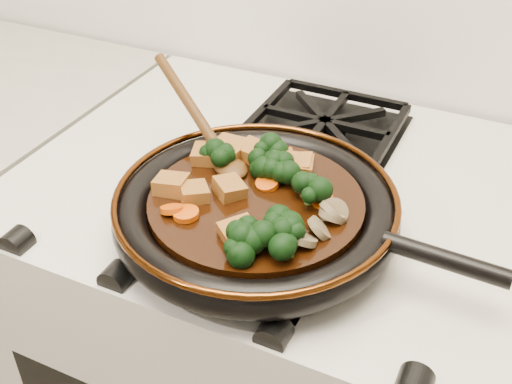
% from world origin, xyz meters
% --- Properties ---
extents(stove, '(0.76, 0.60, 0.90)m').
position_xyz_m(stove, '(0.00, 1.69, 0.45)').
color(stove, beige).
rests_on(stove, ground).
extents(burner_grate_front, '(0.23, 0.23, 0.03)m').
position_xyz_m(burner_grate_front, '(0.00, 1.55, 0.91)').
color(burner_grate_front, black).
rests_on(burner_grate_front, stove).
extents(burner_grate_back, '(0.23, 0.23, 0.03)m').
position_xyz_m(burner_grate_back, '(0.00, 1.83, 0.91)').
color(burner_grate_back, black).
rests_on(burner_grate_back, stove).
extents(skillet, '(0.48, 0.35, 0.05)m').
position_xyz_m(skillet, '(0.01, 1.55, 0.94)').
color(skillet, black).
rests_on(skillet, burner_grate_front).
extents(braising_sauce, '(0.26, 0.26, 0.02)m').
position_xyz_m(braising_sauce, '(0.01, 1.55, 0.95)').
color(braising_sauce, black).
rests_on(braising_sauce, skillet).
extents(tofu_cube_0, '(0.05, 0.05, 0.03)m').
position_xyz_m(tofu_cube_0, '(0.03, 1.63, 0.97)').
color(tofu_cube_0, brown).
rests_on(tofu_cube_0, braising_sauce).
extents(tofu_cube_1, '(0.05, 0.05, 0.03)m').
position_xyz_m(tofu_cube_1, '(0.03, 1.63, 0.97)').
color(tofu_cube_1, brown).
rests_on(tofu_cube_1, braising_sauce).
extents(tofu_cube_2, '(0.05, 0.05, 0.02)m').
position_xyz_m(tofu_cube_2, '(-0.06, 1.52, 0.97)').
color(tofu_cube_2, brown).
rests_on(tofu_cube_2, braising_sauce).
extents(tofu_cube_3, '(0.04, 0.05, 0.03)m').
position_xyz_m(tofu_cube_3, '(-0.06, 1.63, 0.97)').
color(tofu_cube_3, brown).
rests_on(tofu_cube_3, braising_sauce).
extents(tofu_cube_4, '(0.05, 0.05, 0.02)m').
position_xyz_m(tofu_cube_4, '(-0.08, 1.61, 0.97)').
color(tofu_cube_4, brown).
rests_on(tofu_cube_4, braising_sauce).
extents(tofu_cube_5, '(0.05, 0.05, 0.03)m').
position_xyz_m(tofu_cube_5, '(-0.02, 1.55, 0.97)').
color(tofu_cube_5, brown).
rests_on(tofu_cube_5, braising_sauce).
extents(tofu_cube_6, '(0.06, 0.06, 0.02)m').
position_xyz_m(tofu_cube_6, '(0.01, 1.61, 0.97)').
color(tofu_cube_6, brown).
rests_on(tofu_cube_6, braising_sauce).
extents(tofu_cube_7, '(0.05, 0.05, 0.02)m').
position_xyz_m(tofu_cube_7, '(0.03, 1.48, 0.97)').
color(tofu_cube_7, brown).
rests_on(tofu_cube_7, braising_sauce).
extents(tofu_cube_8, '(0.05, 0.04, 0.03)m').
position_xyz_m(tofu_cube_8, '(-0.03, 1.64, 0.97)').
color(tofu_cube_8, brown).
rests_on(tofu_cube_8, braising_sauce).
extents(tofu_cube_9, '(0.05, 0.04, 0.03)m').
position_xyz_m(tofu_cube_9, '(-0.09, 1.53, 0.97)').
color(tofu_cube_9, brown).
rests_on(tofu_cube_9, braising_sauce).
extents(tofu_cube_10, '(0.05, 0.05, 0.02)m').
position_xyz_m(tofu_cube_10, '(0.01, 1.63, 0.97)').
color(tofu_cube_10, brown).
rests_on(tofu_cube_10, braising_sauce).
extents(broccoli_floret_0, '(0.07, 0.08, 0.07)m').
position_xyz_m(broccoli_floret_0, '(0.08, 1.49, 0.97)').
color(broccoli_floret_0, black).
rests_on(broccoli_floret_0, braising_sauce).
extents(broccoli_floret_1, '(0.08, 0.08, 0.07)m').
position_xyz_m(broccoli_floret_1, '(0.07, 1.57, 0.97)').
color(broccoli_floret_1, black).
rests_on(broccoli_floret_1, braising_sauce).
extents(broccoli_floret_2, '(0.09, 0.09, 0.07)m').
position_xyz_m(broccoli_floret_2, '(-0.07, 1.60, 0.97)').
color(broccoli_floret_2, black).
rests_on(broccoli_floret_2, braising_sauce).
extents(broccoli_floret_3, '(0.09, 0.08, 0.07)m').
position_xyz_m(broccoli_floret_3, '(0.09, 1.48, 0.97)').
color(broccoli_floret_3, black).
rests_on(broccoli_floret_3, braising_sauce).
extents(broccoli_floret_4, '(0.08, 0.09, 0.07)m').
position_xyz_m(broccoli_floret_4, '(0.05, 1.47, 0.97)').
color(broccoli_floret_4, black).
rests_on(broccoli_floret_4, braising_sauce).
extents(broccoli_floret_5, '(0.09, 0.09, 0.06)m').
position_xyz_m(broccoli_floret_5, '(-0.01, 1.64, 0.97)').
color(broccoli_floret_5, black).
rests_on(broccoli_floret_5, braising_sauce).
extents(broccoli_floret_6, '(0.07, 0.08, 0.06)m').
position_xyz_m(broccoli_floret_6, '(0.07, 1.50, 0.97)').
color(broccoli_floret_6, black).
rests_on(broccoli_floret_6, braising_sauce).
extents(broccoli_floret_7, '(0.07, 0.06, 0.06)m').
position_xyz_m(broccoli_floret_7, '(0.04, 1.45, 0.97)').
color(broccoli_floret_7, black).
rests_on(broccoli_floret_7, braising_sauce).
extents(broccoli_floret_8, '(0.08, 0.09, 0.06)m').
position_xyz_m(broccoli_floret_8, '(0.02, 1.60, 0.97)').
color(broccoli_floret_8, black).
rests_on(broccoli_floret_8, braising_sauce).
extents(broccoli_floret_9, '(0.07, 0.07, 0.07)m').
position_xyz_m(broccoli_floret_9, '(-0.00, 1.61, 0.97)').
color(broccoli_floret_9, black).
rests_on(broccoli_floret_9, braising_sauce).
extents(carrot_coin_0, '(0.03, 0.03, 0.02)m').
position_xyz_m(carrot_coin_0, '(0.01, 1.58, 0.96)').
color(carrot_coin_0, '#C94605').
rests_on(carrot_coin_0, braising_sauce).
extents(carrot_coin_1, '(0.03, 0.03, 0.01)m').
position_xyz_m(carrot_coin_1, '(-0.05, 1.49, 0.96)').
color(carrot_coin_1, '#C94605').
rests_on(carrot_coin_1, braising_sauce).
extents(carrot_coin_2, '(0.03, 0.03, 0.01)m').
position_xyz_m(carrot_coin_2, '(0.09, 1.58, 0.96)').
color(carrot_coin_2, '#C94605').
rests_on(carrot_coin_2, braising_sauce).
extents(carrot_coin_3, '(0.03, 0.03, 0.02)m').
position_xyz_m(carrot_coin_3, '(-0.05, 1.61, 0.96)').
color(carrot_coin_3, '#C94605').
rests_on(carrot_coin_3, braising_sauce).
extents(carrot_coin_4, '(0.03, 0.03, 0.02)m').
position_xyz_m(carrot_coin_4, '(0.01, 1.65, 0.96)').
color(carrot_coin_4, '#C94605').
rests_on(carrot_coin_4, braising_sauce).
extents(carrot_coin_5, '(0.03, 0.03, 0.02)m').
position_xyz_m(carrot_coin_5, '(-0.07, 1.49, 0.96)').
color(carrot_coin_5, '#C94605').
rests_on(carrot_coin_5, braising_sauce).
extents(mushroom_slice_0, '(0.04, 0.04, 0.02)m').
position_xyz_m(mushroom_slice_0, '(0.09, 1.50, 0.97)').
color(mushroom_slice_0, brown).
rests_on(mushroom_slice_0, braising_sauce).
extents(mushroom_slice_1, '(0.05, 0.05, 0.03)m').
position_xyz_m(mushroom_slice_1, '(0.11, 1.56, 0.97)').
color(mushroom_slice_1, brown).
rests_on(mushroom_slice_1, braising_sauce).
extents(mushroom_slice_2, '(0.04, 0.04, 0.03)m').
position_xyz_m(mushroom_slice_2, '(0.11, 1.56, 0.97)').
color(mushroom_slice_2, brown).
rests_on(mushroom_slice_2, braising_sauce).
extents(mushroom_slice_3, '(0.04, 0.04, 0.03)m').
position_xyz_m(mushroom_slice_3, '(0.10, 1.53, 0.97)').
color(mushroom_slice_3, brown).
rests_on(mushroom_slice_3, braising_sauce).
extents(mushroom_slice_4, '(0.04, 0.04, 0.02)m').
position_xyz_m(mushroom_slice_4, '(0.11, 1.55, 0.97)').
color(mushroom_slice_4, brown).
rests_on(mushroom_slice_4, braising_sauce).
extents(wooden_spoon, '(0.13, 0.10, 0.22)m').
position_xyz_m(wooden_spoon, '(-0.09, 1.63, 0.98)').
color(wooden_spoon, '#44280E').
rests_on(wooden_spoon, braising_sauce).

